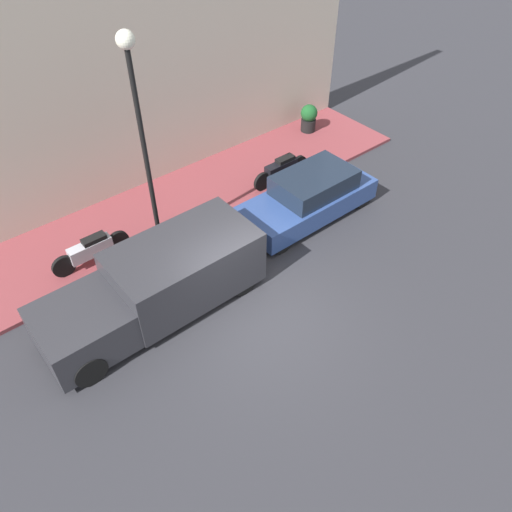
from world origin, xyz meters
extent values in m
plane|color=#2D2D33|center=(0.00, 0.00, 0.00)|extent=(60.00, 60.00, 0.00)
cube|color=brown|center=(4.78, 0.00, 0.05)|extent=(3.06, 17.41, 0.11)
cube|color=beige|center=(6.46, 0.00, 3.98)|extent=(0.30, 17.41, 7.95)
cube|color=#2D4784|center=(2.06, -3.51, 0.48)|extent=(1.63, 4.07, 0.61)
cube|color=#192333|center=(2.06, -3.72, 1.06)|extent=(1.44, 2.24, 0.56)
cylinder|color=black|center=(1.36, -1.94, 0.31)|extent=(0.20, 0.62, 0.62)
cylinder|color=black|center=(2.75, -1.94, 0.31)|extent=(0.20, 0.62, 0.62)
cylinder|color=black|center=(1.36, -5.09, 0.31)|extent=(0.20, 0.62, 0.62)
cylinder|color=black|center=(2.75, -5.09, 0.31)|extent=(0.20, 0.62, 0.62)
cube|color=#2D2D33|center=(1.64, 0.85, 0.91)|extent=(1.87, 3.38, 1.42)
cube|color=#2D2D33|center=(1.64, 3.45, 0.69)|extent=(1.78, 1.82, 0.99)
cube|color=#192333|center=(1.64, 3.73, 0.97)|extent=(1.59, 1.00, 0.40)
cylinder|color=black|center=(0.84, 3.75, 0.36)|extent=(0.22, 0.72, 0.72)
cylinder|color=black|center=(2.45, 3.75, 0.36)|extent=(0.22, 0.72, 0.72)
cylinder|color=black|center=(0.84, -0.23, 0.36)|extent=(0.22, 0.72, 0.72)
cylinder|color=black|center=(2.45, -0.23, 0.36)|extent=(0.22, 0.72, 0.72)
cube|color=#B7B7BF|center=(4.02, 2.16, 0.56)|extent=(0.30, 1.11, 0.39)
cube|color=black|center=(4.02, 2.01, 0.81)|extent=(0.27, 0.61, 0.12)
cylinder|color=black|center=(4.02, 2.90, 0.41)|extent=(0.10, 0.60, 0.60)
cylinder|color=black|center=(4.02, 1.42, 0.41)|extent=(0.10, 0.60, 0.60)
cube|color=black|center=(3.74, -4.00, 0.56)|extent=(0.30, 1.12, 0.41)
cube|color=black|center=(3.74, -4.15, 0.83)|extent=(0.27, 0.61, 0.12)
cylinder|color=black|center=(3.74, -3.25, 0.40)|extent=(0.10, 0.59, 0.59)
cylinder|color=black|center=(3.74, -4.75, 0.40)|extent=(0.10, 0.59, 0.59)
cylinder|color=black|center=(3.60, 0.43, 2.71)|extent=(0.12, 0.12, 5.20)
sphere|color=silver|center=(3.60, 0.43, 5.43)|extent=(0.40, 0.40, 0.40)
cylinder|color=black|center=(5.50, -6.85, 0.33)|extent=(0.52, 0.52, 0.44)
sphere|color=#195123|center=(5.50, -6.85, 0.78)|extent=(0.59, 0.59, 0.59)
camera|label=1|loc=(-5.84, 4.84, 8.98)|focal=35.00mm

